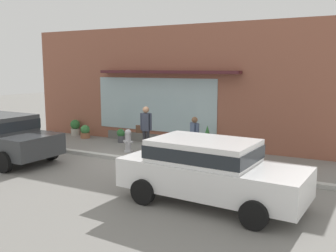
{
  "coord_description": "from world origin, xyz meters",
  "views": [
    {
      "loc": [
        7.34,
        -10.7,
        3.17
      ],
      "look_at": [
        0.97,
        1.2,
        1.08
      ],
      "focal_mm": 40.48,
      "sensor_mm": 36.0,
      "label": 1
    }
  ],
  "objects_px": {
    "fire_hydrant": "(128,141)",
    "potted_plant_low_front": "(121,135)",
    "pedestrian_passerby": "(194,136)",
    "parked_car_white": "(209,168)",
    "potted_plant_doorstep": "(207,139)",
    "potted_plant_window_right": "(85,132)",
    "parked_car_dark_gray": "(1,135)",
    "pedestrian_with_handbag": "(145,127)",
    "potted_plant_near_hydrant": "(75,127)"
  },
  "relations": [
    {
      "from": "potted_plant_near_hydrant",
      "to": "potted_plant_doorstep",
      "type": "relative_size",
      "value": 0.73
    },
    {
      "from": "parked_car_dark_gray",
      "to": "potted_plant_doorstep",
      "type": "bearing_deg",
      "value": 41.01
    },
    {
      "from": "fire_hydrant",
      "to": "potted_plant_window_right",
      "type": "height_order",
      "value": "fire_hydrant"
    },
    {
      "from": "parked_car_white",
      "to": "potted_plant_window_right",
      "type": "relative_size",
      "value": 7.37
    },
    {
      "from": "pedestrian_with_handbag",
      "to": "pedestrian_passerby",
      "type": "height_order",
      "value": "pedestrian_with_handbag"
    },
    {
      "from": "potted_plant_low_front",
      "to": "pedestrian_passerby",
      "type": "bearing_deg",
      "value": -21.11
    },
    {
      "from": "pedestrian_with_handbag",
      "to": "potted_plant_window_right",
      "type": "height_order",
      "value": "pedestrian_with_handbag"
    },
    {
      "from": "fire_hydrant",
      "to": "potted_plant_low_front",
      "type": "distance_m",
      "value": 1.91
    },
    {
      "from": "fire_hydrant",
      "to": "pedestrian_passerby",
      "type": "xyz_separation_m",
      "value": [
        2.83,
        -0.21,
        0.45
      ]
    },
    {
      "from": "pedestrian_passerby",
      "to": "potted_plant_window_right",
      "type": "bearing_deg",
      "value": -156.09
    },
    {
      "from": "parked_car_white",
      "to": "potted_plant_doorstep",
      "type": "distance_m",
      "value": 5.47
    },
    {
      "from": "potted_plant_doorstep",
      "to": "potted_plant_low_front",
      "type": "distance_m",
      "value": 3.95
    },
    {
      "from": "pedestrian_passerby",
      "to": "parked_car_white",
      "type": "distance_m",
      "value": 3.92
    },
    {
      "from": "parked_car_white",
      "to": "potted_plant_doorstep",
      "type": "relative_size",
      "value": 4.33
    },
    {
      "from": "parked_car_dark_gray",
      "to": "potted_plant_near_hydrant",
      "type": "height_order",
      "value": "parked_car_dark_gray"
    },
    {
      "from": "parked_car_dark_gray",
      "to": "potted_plant_window_right",
      "type": "distance_m",
      "value": 4.71
    },
    {
      "from": "parked_car_dark_gray",
      "to": "pedestrian_with_handbag",
      "type": "bearing_deg",
      "value": 42.47
    },
    {
      "from": "parked_car_white",
      "to": "potted_plant_low_front",
      "type": "bearing_deg",
      "value": 143.9
    },
    {
      "from": "potted_plant_near_hydrant",
      "to": "pedestrian_with_handbag",
      "type": "bearing_deg",
      "value": -19.57
    },
    {
      "from": "pedestrian_passerby",
      "to": "potted_plant_doorstep",
      "type": "xyz_separation_m",
      "value": [
        -0.19,
        1.61,
        -0.4
      ]
    },
    {
      "from": "fire_hydrant",
      "to": "pedestrian_with_handbag",
      "type": "distance_m",
      "value": 0.96
    },
    {
      "from": "parked_car_white",
      "to": "potted_plant_low_front",
      "type": "distance_m",
      "value": 7.88
    },
    {
      "from": "fire_hydrant",
      "to": "pedestrian_with_handbag",
      "type": "bearing_deg",
      "value": 2.4
    },
    {
      "from": "fire_hydrant",
      "to": "potted_plant_low_front",
      "type": "height_order",
      "value": "fire_hydrant"
    },
    {
      "from": "potted_plant_window_right",
      "to": "parked_car_white",
      "type": "bearing_deg",
      "value": -32.36
    },
    {
      "from": "pedestrian_with_handbag",
      "to": "potted_plant_window_right",
      "type": "relative_size",
      "value": 2.95
    },
    {
      "from": "fire_hydrant",
      "to": "potted_plant_doorstep",
      "type": "distance_m",
      "value": 2.99
    },
    {
      "from": "potted_plant_doorstep",
      "to": "fire_hydrant",
      "type": "bearing_deg",
      "value": -152.15
    },
    {
      "from": "fire_hydrant",
      "to": "potted_plant_low_front",
      "type": "xyz_separation_m",
      "value": [
        -1.31,
        1.39,
        -0.11
      ]
    },
    {
      "from": "parked_car_dark_gray",
      "to": "potted_plant_doorstep",
      "type": "height_order",
      "value": "parked_car_dark_gray"
    },
    {
      "from": "potted_plant_window_right",
      "to": "potted_plant_doorstep",
      "type": "relative_size",
      "value": 0.59
    },
    {
      "from": "pedestrian_with_handbag",
      "to": "parked_car_dark_gray",
      "type": "height_order",
      "value": "pedestrian_with_handbag"
    },
    {
      "from": "parked_car_white",
      "to": "potted_plant_near_hydrant",
      "type": "distance_m",
      "value": 10.48
    },
    {
      "from": "pedestrian_with_handbag",
      "to": "potted_plant_near_hydrant",
      "type": "xyz_separation_m",
      "value": [
        -4.96,
        1.76,
        -0.64
      ]
    },
    {
      "from": "fire_hydrant",
      "to": "parked_car_white",
      "type": "height_order",
      "value": "parked_car_white"
    },
    {
      "from": "potted_plant_doorstep",
      "to": "potted_plant_window_right",
      "type": "bearing_deg",
      "value": 179.3
    },
    {
      "from": "fire_hydrant",
      "to": "parked_car_white",
      "type": "bearing_deg",
      "value": -37.58
    },
    {
      "from": "pedestrian_with_handbag",
      "to": "parked_car_white",
      "type": "distance_m",
      "value": 5.42
    },
    {
      "from": "pedestrian_passerby",
      "to": "potted_plant_window_right",
      "type": "xyz_separation_m",
      "value": [
        -6.16,
        1.68,
        -0.6
      ]
    },
    {
      "from": "pedestrian_with_handbag",
      "to": "parked_car_white",
      "type": "xyz_separation_m",
      "value": [
        3.98,
        -3.68,
        -0.17
      ]
    },
    {
      "from": "potted_plant_near_hydrant",
      "to": "fire_hydrant",
      "type": "bearing_deg",
      "value": -23.12
    },
    {
      "from": "parked_car_dark_gray",
      "to": "fire_hydrant",
      "type": "bearing_deg",
      "value": 48.59
    },
    {
      "from": "pedestrian_with_handbag",
      "to": "parked_car_dark_gray",
      "type": "xyz_separation_m",
      "value": [
        -3.77,
        -3.22,
        -0.12
      ]
    },
    {
      "from": "potted_plant_low_front",
      "to": "pedestrian_with_handbag",
      "type": "bearing_deg",
      "value": -33.25
    },
    {
      "from": "pedestrian_passerby",
      "to": "potted_plant_doorstep",
      "type": "bearing_deg",
      "value": 135.97
    },
    {
      "from": "pedestrian_with_handbag",
      "to": "potted_plant_doorstep",
      "type": "xyz_separation_m",
      "value": [
        1.88,
        1.36,
        -0.54
      ]
    },
    {
      "from": "parked_car_dark_gray",
      "to": "potted_plant_low_front",
      "type": "height_order",
      "value": "parked_car_dark_gray"
    },
    {
      "from": "fire_hydrant",
      "to": "parked_car_dark_gray",
      "type": "xyz_separation_m",
      "value": [
        -3.02,
        -3.19,
        0.47
      ]
    },
    {
      "from": "potted_plant_low_front",
      "to": "potted_plant_near_hydrant",
      "type": "bearing_deg",
      "value": 171.96
    },
    {
      "from": "pedestrian_with_handbag",
      "to": "parked_car_white",
      "type": "bearing_deg",
      "value": 126.24
    }
  ]
}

